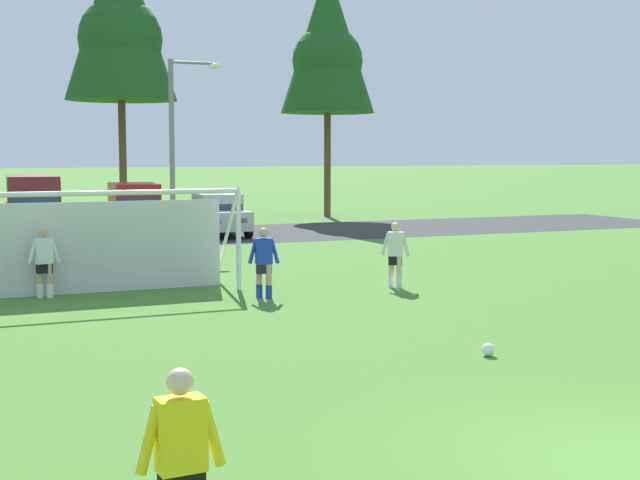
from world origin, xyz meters
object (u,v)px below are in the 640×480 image
soccer_ball (488,350)px  street_lamp (177,150)px  player_defender_far (395,255)px  parked_car_slot_left (33,207)px  player_striker_near (264,263)px  player_midfield_center (44,263)px  parked_car_slot_center_left (135,209)px  soccer_goal (80,241)px  referee (181,468)px  parked_car_slot_center (218,214)px

soccer_ball → street_lamp: 19.11m
player_defender_far → parked_car_slot_left: (-7.21, 15.51, 0.52)m
player_striker_near → player_midfield_center: 5.10m
soccer_ball → parked_car_slot_left: size_ratio=0.04×
parked_car_slot_left → parked_car_slot_center_left: (3.96, 0.68, -0.23)m
soccer_goal → referee: soccer_goal is taller
parked_car_slot_center → parked_car_slot_left: bearing=178.4°
player_striker_near → player_defender_far: size_ratio=1.00×
soccer_ball → player_defender_far: size_ratio=0.13×
parked_car_slot_left → parked_car_slot_center_left: 4.03m
soccer_ball → player_defender_far: bearing=73.7°
referee → parked_car_slot_left: parked_car_slot_left is taller
soccer_ball → player_defender_far: 7.58m
soccer_goal → parked_car_slot_center_left: size_ratio=1.58×
player_midfield_center → parked_car_slot_center_left: parked_car_slot_center_left is taller
soccer_goal → player_striker_near: 4.42m
soccer_goal → referee: bearing=-95.0°
player_striker_near → street_lamp: 12.12m
soccer_goal → referee: size_ratio=4.54×
player_midfield_center → soccer_goal: bearing=6.5°
referee → street_lamp: 25.02m
player_striker_near → street_lamp: (0.94, 11.79, 2.63)m
referee → player_midfield_center: size_ratio=1.00×
soccer_goal → parked_car_slot_left: (0.16, 13.57, 0.05)m
player_midfield_center → parked_car_slot_center: 15.76m
player_midfield_center → player_defender_far: same height
player_defender_far → referee: bearing=-124.5°
player_midfield_center → street_lamp: street_lamp is taller
soccer_goal → parked_car_slot_center: (7.35, 13.37, -0.42)m
parked_car_slot_left → parked_car_slot_center: size_ratio=1.15×
soccer_ball → player_midfield_center: player_midfield_center is taller
player_striker_near → parked_car_slot_center_left: (0.30, 16.42, 0.29)m
soccer_ball → street_lamp: bearing=91.5°
parked_car_slot_center → street_lamp: 5.23m
street_lamp → parked_car_slot_left: bearing=139.4°
parked_car_slot_center → street_lamp: street_lamp is taller
parked_car_slot_left → street_lamp: (4.60, -3.94, 2.11)m
soccer_goal → street_lamp: size_ratio=1.12×
referee → player_striker_near: same height
soccer_ball → soccer_goal: 10.65m
parked_car_slot_center_left → player_defender_far: bearing=-78.7°
player_defender_far → parked_car_slot_center_left: size_ratio=0.35×
player_striker_near → parked_car_slot_center: size_ratio=0.38×
player_striker_near → parked_car_slot_center: (3.53, 15.54, 0.05)m
soccer_ball → player_defender_far: player_defender_far is taller
player_midfield_center → street_lamp: 11.53m
player_striker_near → soccer_ball: bearing=-78.4°
parked_car_slot_center_left → street_lamp: size_ratio=0.71×
soccer_goal → player_midfield_center: size_ratio=4.54×
soccer_ball → player_striker_near: player_striker_near is taller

